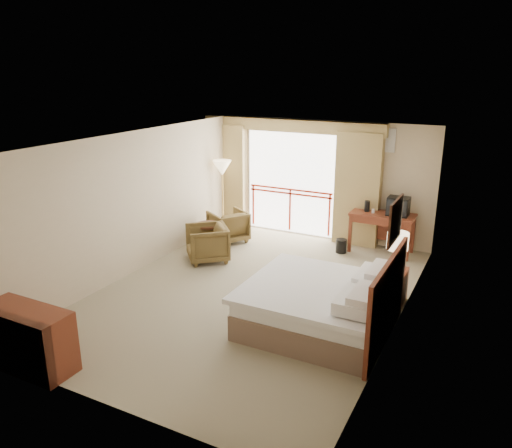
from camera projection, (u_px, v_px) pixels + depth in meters
The scene contains 29 objects.
floor at pixel (253, 293), 8.82m from camera, with size 7.00×7.00×0.00m, color gray.
ceiling at pixel (252, 140), 8.01m from camera, with size 7.00×7.00×0.00m, color white.
wall_back at pixel (323, 180), 11.38m from camera, with size 5.00×5.00×0.00m, color #C7B494.
wall_front at pixel (104, 304), 5.44m from camera, with size 5.00×5.00×0.00m, color #C7B494.
wall_left at pixel (137, 202), 9.50m from camera, with size 7.00×7.00×0.00m, color #C7B494.
wall_right at pixel (403, 243), 7.32m from camera, with size 7.00×7.00×0.00m, color #C7B494.
balcony_door at pixel (291, 183), 11.76m from camera, with size 2.40×2.40×0.00m, color white.
balcony_railing at pixel (290, 199), 11.86m from camera, with size 2.09×0.03×1.02m.
curtain_left at pixel (228, 175), 12.35m from camera, with size 1.00×0.26×2.50m, color #977F50.
curtain_right at pixel (358, 190), 10.91m from camera, with size 1.00×0.26×2.50m, color #977F50.
valance at pixel (290, 126), 11.27m from camera, with size 4.40×0.22×0.28m, color #977F50.
hvac_vent at pixel (383, 140), 10.49m from camera, with size 0.50×0.04×0.50m, color silver.
bed at pixel (322, 305), 7.54m from camera, with size 2.13×2.06×0.97m.
headboard at pixel (387, 302), 7.04m from camera, with size 0.06×2.10×1.30m, color #592014.
framed_art at pixel (395, 221), 6.68m from camera, with size 0.04×0.72×0.60m.
nightstand at pixel (393, 286), 8.40m from camera, with size 0.41×0.49×0.58m, color #592014.
table_lamp at pixel (398, 242), 8.21m from camera, with size 0.35×0.35×0.62m.
phone at pixel (390, 270), 8.20m from camera, with size 0.17×0.13×0.08m, color black.
desk at pixel (383, 221), 10.61m from camera, with size 1.32×0.64×0.87m.
tv at pixel (398, 206), 10.31m from camera, with size 0.44×0.35×0.40m.
coffee_maker at pixel (367, 206), 10.63m from camera, with size 0.11×0.11×0.24m, color black.
cup at pixel (373, 211), 10.54m from camera, with size 0.06×0.06×0.09m, color white.
wastebasket at pixel (341, 246), 10.70m from camera, with size 0.24×0.24×0.29m, color black.
armchair_far at pixel (228, 241), 11.46m from camera, with size 0.76×0.78×0.71m, color #4D3B1C.
armchair_near at pixel (208, 260), 10.32m from camera, with size 0.79×0.81×0.74m, color #4D3B1C.
side_table at pixel (209, 233), 10.70m from camera, with size 0.56×0.56×0.61m.
book at pixel (208, 224), 10.64m from camera, with size 0.17×0.22×0.02m, color white.
floor_lamp at pixel (222, 171), 11.72m from camera, with size 0.44×0.44×1.73m.
dresser at pixel (28, 339), 6.51m from camera, with size 1.27×0.54×0.85m.
Camera 1 is at (3.73, -7.13, 3.82)m, focal length 35.00 mm.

